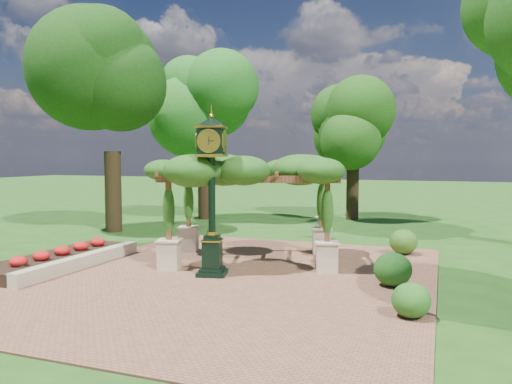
% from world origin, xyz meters
% --- Properties ---
extents(ground, '(120.00, 120.00, 0.00)m').
position_xyz_m(ground, '(0.00, 0.00, 0.00)').
color(ground, '#1E4714').
rests_on(ground, ground).
extents(brick_plaza, '(10.00, 12.00, 0.04)m').
position_xyz_m(brick_plaza, '(0.00, 1.00, 0.02)').
color(brick_plaza, brown).
rests_on(brick_plaza, ground).
extents(border_wall, '(0.35, 5.00, 0.40)m').
position_xyz_m(border_wall, '(-4.60, 0.50, 0.20)').
color(border_wall, '#C6B793').
rests_on(border_wall, ground).
extents(flower_bed, '(1.50, 5.00, 0.36)m').
position_xyz_m(flower_bed, '(-5.50, 0.50, 0.18)').
color(flower_bed, red).
rests_on(flower_bed, ground).
extents(pedestal_clock, '(1.02, 1.02, 4.31)m').
position_xyz_m(pedestal_clock, '(-0.69, 0.99, 2.58)').
color(pedestal_clock, black).
rests_on(pedestal_clock, brick_plaza).
extents(pergola, '(5.83, 4.51, 3.24)m').
position_xyz_m(pergola, '(-0.39, 3.13, 2.66)').
color(pergola, beige).
rests_on(pergola, brick_plaza).
extents(sundial, '(0.56, 0.56, 0.89)m').
position_xyz_m(sundial, '(0.64, 8.04, 0.39)').
color(sundial, gray).
rests_on(sundial, ground).
extents(shrub_front, '(0.81, 0.81, 0.69)m').
position_xyz_m(shrub_front, '(4.53, -0.86, 0.39)').
color(shrub_front, '#235919').
rests_on(shrub_front, brick_plaza).
extents(shrub_mid, '(1.00, 1.00, 0.83)m').
position_xyz_m(shrub_mid, '(3.96, 1.49, 0.46)').
color(shrub_mid, '#1C5016').
rests_on(shrub_mid, brick_plaza).
extents(shrub_back, '(0.92, 0.92, 0.81)m').
position_xyz_m(shrub_back, '(3.91, 5.81, 0.45)').
color(shrub_back, '#2C5819').
rests_on(shrub_back, brick_plaza).
extents(tree_west_near, '(4.77, 4.77, 8.91)m').
position_xyz_m(tree_west_near, '(-8.19, 6.87, 6.12)').
color(tree_west_near, '#342514').
rests_on(tree_west_near, ground).
extents(tree_west_far, '(3.83, 3.83, 8.19)m').
position_xyz_m(tree_west_far, '(-6.50, 12.27, 5.60)').
color(tree_west_far, '#312113').
rests_on(tree_west_far, ground).
extents(tree_north, '(3.84, 3.84, 7.15)m').
position_xyz_m(tree_north, '(0.74, 14.74, 4.90)').
color(tree_north, '#312213').
rests_on(tree_north, ground).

